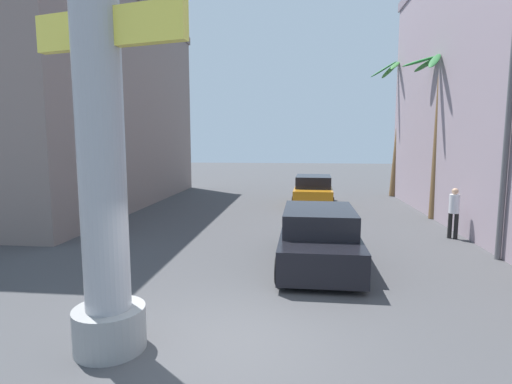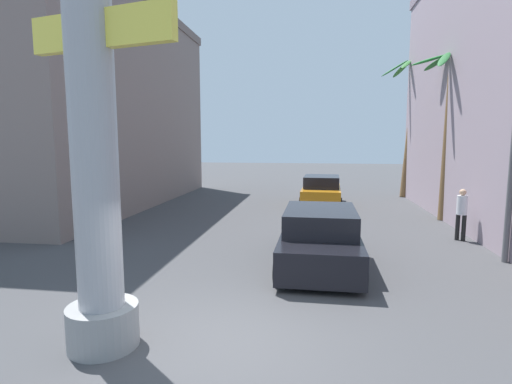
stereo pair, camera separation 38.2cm
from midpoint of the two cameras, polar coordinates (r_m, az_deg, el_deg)
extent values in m
plane|color=#424244|center=(16.62, 1.68, -4.47)|extent=(90.33, 90.33, 0.00)
cube|color=slate|center=(23.34, -24.81, 10.70)|extent=(7.66, 16.63, 10.09)
cube|color=#655651|center=(24.29, -25.54, 23.24)|extent=(7.81, 16.96, 0.50)
cylinder|color=#9E9EA3|center=(6.74, -23.15, 12.56)|extent=(0.72, 0.72, 8.16)
cylinder|color=gray|center=(7.36, -21.62, -17.65)|extent=(1.15, 1.15, 0.70)
cube|color=#F2E04C|center=(6.82, -22.02, 20.92)|extent=(2.58, 0.76, 0.56)
cylinder|color=#59595E|center=(13.09, 31.64, 8.44)|extent=(0.16, 0.16, 7.80)
cylinder|color=black|center=(12.97, 3.45, -6.41)|extent=(0.23, 0.64, 0.64)
cylinder|color=black|center=(13.01, 12.09, -6.52)|extent=(0.23, 0.64, 0.64)
cylinder|color=black|center=(9.72, 2.27, -11.13)|extent=(0.23, 0.64, 0.64)
cylinder|color=black|center=(9.77, 13.95, -11.25)|extent=(0.23, 0.64, 0.64)
cube|color=black|center=(11.25, 7.94, -7.35)|extent=(2.10, 4.86, 0.80)
cube|color=black|center=(11.10, 8.01, -3.85)|extent=(1.91, 2.68, 0.60)
cylinder|color=black|center=(23.00, 5.41, -0.40)|extent=(0.25, 0.65, 0.64)
cylinder|color=black|center=(22.98, 10.01, -0.48)|extent=(0.25, 0.65, 0.64)
cylinder|color=black|center=(20.04, 4.93, -1.54)|extent=(0.25, 0.65, 0.64)
cylinder|color=black|center=(20.01, 10.22, -1.64)|extent=(0.25, 0.65, 0.64)
cube|color=#BF7214|center=(21.46, 7.66, -0.34)|extent=(2.12, 4.36, 0.80)
cube|color=black|center=(21.37, 7.69, 1.52)|extent=(1.89, 2.43, 0.60)
cylinder|color=brown|center=(19.00, 24.11, 6.83)|extent=(0.59, 0.69, 6.91)
ellipsoid|color=#27632D|center=(19.45, 26.52, 16.52)|extent=(1.57, 0.60, 0.54)
ellipsoid|color=#316F2D|center=(20.08, 24.34, 16.08)|extent=(0.89, 1.48, 0.79)
ellipsoid|color=#2A6F2D|center=(19.93, 22.62, 16.49)|extent=(0.93, 1.55, 0.53)
ellipsoid|color=#20782D|center=(19.08, 21.86, 16.96)|extent=(1.55, 0.44, 0.54)
ellipsoid|color=#25622D|center=(18.56, 23.61, 16.83)|extent=(1.02, 1.42, 0.85)
ellipsoid|color=#2E702D|center=(18.84, 26.06, 16.67)|extent=(1.11, 1.43, 0.75)
cylinder|color=brown|center=(26.02, 19.42, 8.24)|extent=(0.99, 0.75, 8.02)
ellipsoid|color=#1F5D2D|center=(26.91, 21.12, 16.17)|extent=(1.67, 0.55, 0.87)
ellipsoid|color=#2B632D|center=(27.42, 19.94, 16.04)|extent=(1.19, 1.56, 0.89)
ellipsoid|color=#31762D|center=(27.32, 18.17, 16.18)|extent=(0.97, 1.66, 0.83)
ellipsoid|color=#21652D|center=(26.43, 17.35, 16.39)|extent=(1.57, 0.37, 1.01)
ellipsoid|color=#2F6B2D|center=(25.77, 18.85, 16.76)|extent=(1.05, 1.66, 0.78)
ellipsoid|color=#22622D|center=(25.95, 20.61, 16.47)|extent=(1.06, 1.58, 0.97)
cylinder|color=black|center=(15.43, 26.04, -4.43)|extent=(0.14, 0.14, 0.90)
cylinder|color=black|center=(15.48, 25.33, -4.35)|extent=(0.14, 0.14, 0.90)
cylinder|color=silver|center=(15.33, 25.84, -1.54)|extent=(0.48, 0.48, 0.65)
sphere|color=tan|center=(15.27, 25.93, 0.09)|extent=(0.22, 0.22, 0.22)
camera|label=1|loc=(0.19, -91.08, -0.14)|focal=28.00mm
camera|label=2|loc=(0.19, 88.92, 0.14)|focal=28.00mm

